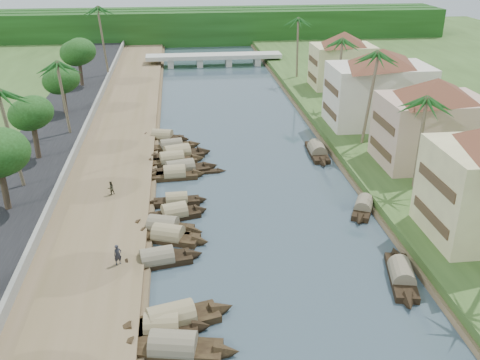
{
  "coord_description": "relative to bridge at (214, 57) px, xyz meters",
  "views": [
    {
      "loc": [
        -7.54,
        -39.4,
        24.63
      ],
      "look_at": [
        -1.8,
        9.81,
        2.0
      ],
      "focal_mm": 40.0,
      "sensor_mm": 36.0,
      "label": 1
    }
  ],
  "objects": [
    {
      "name": "person_near",
      "position": [
        -13.0,
        -74.51,
        -0.05
      ],
      "size": [
        0.75,
        0.66,
        1.74
      ],
      "primitive_type": "imported",
      "rotation": [
        0.0,
        0.0,
        0.48
      ],
      "color": "#27272F",
      "rests_on": "left_bank"
    },
    {
      "name": "palm_8",
      "position": [
        -20.5,
        -11.5,
        11.25
      ],
      "size": [
        3.2,
        3.2,
        13.43
      ],
      "color": "#6F614A",
      "rests_on": "ground"
    },
    {
      "name": "person_far",
      "position": [
        -14.87,
        -61.55,
        -0.21
      ],
      "size": [
        0.88,
        0.85,
        1.43
      ],
      "primitive_type": "imported",
      "rotation": [
        0.0,
        0.0,
        3.8
      ],
      "color": "#393828",
      "rests_on": "left_bank"
    },
    {
      "name": "bridge",
      "position": [
        0.0,
        0.0,
        0.0
      ],
      "size": [
        28.0,
        4.0,
        2.4
      ],
      "color": "#ABABA0",
      "rests_on": "ground"
    },
    {
      "name": "sampan_4",
      "position": [
        -9.12,
        -69.94,
        -1.31
      ],
      "size": [
        7.83,
        4.28,
        2.2
      ],
      "rotation": [
        0.0,
        0.0,
        -0.36
      ],
      "color": "black",
      "rests_on": "ground"
    },
    {
      "name": "sampan_11",
      "position": [
        -8.13,
        -50.51,
        -1.3
      ],
      "size": [
        9.08,
        4.11,
        2.51
      ],
      "rotation": [
        0.0,
        0.0,
        0.25
      ],
      "color": "black",
      "rests_on": "ground"
    },
    {
      "name": "right_bank",
      "position": [
        19.0,
        -52.0,
        -1.12
      ],
      "size": [
        16.0,
        180.0,
        1.2
      ],
      "primitive_type": "cube",
      "color": "#2D461C",
      "rests_on": "ground"
    },
    {
      "name": "canoe_2",
      "position": [
        -5.49,
        -55.47,
        -1.62
      ],
      "size": [
        5.89,
        1.25,
        0.85
      ],
      "rotation": [
        0.0,
        0.0,
        0.07
      ],
      "color": "black",
      "rests_on": "ground"
    },
    {
      "name": "tree_6",
      "position": [
        24.0,
        -40.3,
        4.64
      ],
      "size": [
        4.93,
        4.93,
        7.28
      ],
      "color": "#49372A",
      "rests_on": "ground"
    },
    {
      "name": "left_bank",
      "position": [
        -16.0,
        -52.0,
        -1.32
      ],
      "size": [
        10.0,
        180.0,
        0.8
      ],
      "primitive_type": "cube",
      "color": "brown",
      "rests_on": "ground"
    },
    {
      "name": "sampan_13",
      "position": [
        -10.04,
        -43.93,
        -1.31
      ],
      "size": [
        7.72,
        3.77,
        2.1
      ],
      "rotation": [
        0.0,
        0.0,
        -0.3
      ],
      "color": "black",
      "rests_on": "ground"
    },
    {
      "name": "sampan_5",
      "position": [
        -8.54,
        -65.79,
        -1.31
      ],
      "size": [
        6.99,
        3.35,
        2.18
      ],
      "rotation": [
        0.0,
        0.0,
        0.26
      ],
      "color": "black",
      "rests_on": "ground"
    },
    {
      "name": "sampan_7",
      "position": [
        -8.32,
        -62.94,
        -1.32
      ],
      "size": [
        6.44,
        1.64,
        1.77
      ],
      "rotation": [
        0.0,
        0.0,
        0.04
      ],
      "color": "black",
      "rests_on": "ground"
    },
    {
      "name": "sampan_3",
      "position": [
        -10.0,
        -73.65,
        -1.31
      ],
      "size": [
        8.1,
        3.09,
        2.15
      ],
      "rotation": [
        0.0,
        0.0,
        0.19
      ],
      "color": "black",
      "rests_on": "ground"
    },
    {
      "name": "road",
      "position": [
        -24.5,
        -52.0,
        -1.02
      ],
      "size": [
        8.0,
        180.0,
        1.4
      ],
      "primitive_type": "cube",
      "color": "black",
      "rests_on": "ground"
    },
    {
      "name": "tree_5",
      "position": [
        -24.0,
        -18.78,
        5.22
      ],
      "size": [
        5.21,
        5.21,
        7.77
      ],
      "color": "#49372A",
      "rests_on": "ground"
    },
    {
      "name": "palm_1",
      "position": [
        16.0,
        -64.03,
        8.52
      ],
      "size": [
        3.2,
        3.2,
        10.8
      ],
      "color": "#6F614A",
      "rests_on": "ground"
    },
    {
      "name": "sampan_16",
      "position": [
        9.09,
        -51.34,
        -1.31
      ],
      "size": [
        2.18,
        9.33,
        2.25
      ],
      "rotation": [
        0.0,
        0.0,
        1.53
      ],
      "color": "black",
      "rests_on": "ground"
    },
    {
      "name": "palm_5",
      "position": [
        -24.0,
        -59.58,
        9.27
      ],
      "size": [
        3.2,
        3.2,
        11.37
      ],
      "color": "#6F614A",
      "rests_on": "ground"
    },
    {
      "name": "palm_2",
      "position": [
        15.0,
        -51.05,
        10.27
      ],
      "size": [
        3.2,
        3.2,
        12.62
      ],
      "color": "#6F614A",
      "rests_on": "ground"
    },
    {
      "name": "palm_6",
      "position": [
        -22.0,
        -43.47,
        8.51
      ],
      "size": [
        3.2,
        3.2,
        10.59
      ],
      "color": "#6F614A",
      "rests_on": "ground"
    },
    {
      "name": "tree_3",
      "position": [
        -24.0,
        -51.99,
        4.91
      ],
      "size": [
        4.38,
        4.38,
        7.14
      ],
      "color": "#49372A",
      "rests_on": "ground"
    },
    {
      "name": "sampan_0",
      "position": [
        -8.71,
        -84.18,
        -1.3
      ],
      "size": [
        9.03,
        3.44,
        2.31
      ],
      "rotation": [
        0.0,
        0.0,
        -0.19
      ],
      "color": "black",
      "rests_on": "ground"
    },
    {
      "name": "sampan_6",
      "position": [
        -9.59,
        -68.33,
        -1.3
      ],
      "size": [
        7.88,
        3.99,
        2.29
      ],
      "rotation": [
        0.0,
        0.0,
        -0.3
      ],
      "color": "black",
      "rests_on": "ground"
    },
    {
      "name": "sampan_9",
      "position": [
        -7.84,
        -55.13,
        -1.3
      ],
      "size": [
        9.35,
        3.79,
        2.31
      ],
      "rotation": [
        0.0,
        0.0,
        0.23
      ],
      "color": "black",
      "rests_on": "ground"
    },
    {
      "name": "sampan_8",
      "position": [
        -8.49,
        -56.47,
        -1.31
      ],
      "size": [
        7.12,
        2.16,
        2.19
      ],
      "rotation": [
        0.0,
        0.0,
        0.06
      ],
      "color": "black",
      "rests_on": "ground"
    },
    {
      "name": "building_mid",
      "position": [
        19.99,
        -58.0,
        4.41
      ],
      "size": [
        14.11,
        14.11,
        9.7
      ],
      "color": "tan",
      "rests_on": "right_bank"
    },
    {
      "name": "building_distant",
      "position": [
        19.99,
        -24.0,
        4.16
      ],
      "size": [
        12.62,
        12.62,
        9.2
      ],
      "color": "beige",
      "rests_on": "right_bank"
    },
    {
      "name": "tree_4",
      "position": [
        -24.0,
        -34.44,
        4.37
      ],
      "size": [
        4.6,
        4.6,
        6.66
      ],
      "color": "#49372A",
      "rests_on": "ground"
    },
    {
      "name": "palm_7",
      "position": [
        14.0,
        -16.23,
        9.5
      ],
      "size": [
        3.2,
        3.2,
        11.83
      ],
      "color": "#6F614A",
      "rests_on": "ground"
    },
    {
      "name": "retaining_wall",
      "position": [
        -20.2,
        -52.0,
        -0.37
      ],
      "size": [
        0.4,
        180.0,
        1.1
      ],
      "primitive_type": "cube",
      "color": "slate",
      "rests_on": "left_bank"
    },
    {
      "name": "sampan_10",
      "position": [
        -8.79,
        -52.22,
        -1.31
      ],
      "size": [
        8.28,
        2.96,
        2.23
      ],
      "rotation": [
        0.0,
        0.0,
        0.16
      ],
      "color": "black",
      "rests_on": "ground"
    },
    {
      "name": "palm_3",
      "position": [
        16.0,
        -35.59,
        9.16
      ],
      "size": [
        3.2,
        3.2,
        11.47
      ],
      "color": "#6F614A",
      "rests_on": "ground"
    },
    {
      "name": "sampan_2",
      "position": [
        -8.83,
        -81.43,
        -1.3
      ],
      "size": [
        9.57,
        4.23,
        2.44
      ],
      "rotation": [
        0.0,
        0.0,
        0.26
      ],
      "color": "black",
      "rests_on": "ground"
    },
    {
      "name": "sampan_12",
      "position": [
        -8.86,
        -47.47,
        -1.32
      ],
      "size": [
        8.03,
        3.04,
        1.92
      ],
      "rotation": [
        0.0,
        0.0,
        0.21
      ],
      "color": "black",
      "rests_on": "ground"
    },
    {
      "name": "treeline",
      "position": [
        -0.0,
        28.0,
        2.28
      ],
      "size": [
        120.0,
        14.0,
        8.0
      ],
      "color": "black",
      "rests_on": "ground"
    },
    {
      "name": "sampan_1",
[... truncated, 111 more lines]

